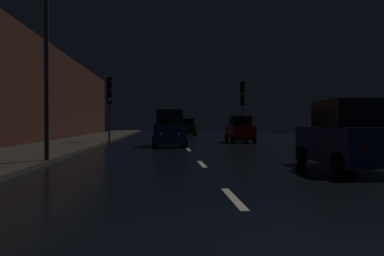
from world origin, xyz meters
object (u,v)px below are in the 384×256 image
Objects in this scene: traffic_light_far_right at (242,98)px; streetlamp_overhead at (60,31)px; traffic_light_far_left at (109,95)px; car_parked_right_far at (240,130)px; car_distant_taillights at (188,128)px; car_parked_right_near at (346,137)px; car_approaching_headlights at (170,130)px.

streetlamp_overhead is at bearing -22.13° from traffic_light_far_right.
traffic_light_far_left is 9.84m from car_parked_right_far.
car_distant_taillights is (6.56, 17.36, -2.48)m from traffic_light_far_left.
car_parked_right_near is at bearing 4.12° from traffic_light_far_right.
traffic_light_far_left reaches higher than car_distant_taillights.
car_approaching_headlights is at bearing 22.69° from car_parked_right_near.
traffic_light_far_right is 10.18m from car_approaching_headlights.
car_approaching_headlights is 7.03m from car_parked_right_far.
traffic_light_far_left is at bearing -130.91° from car_approaching_headlights.
car_approaching_headlights is at bearing 35.23° from traffic_light_far_left.
car_parked_right_far is (-0.80, -3.15, -2.60)m from traffic_light_far_right.
traffic_light_far_right is 21.02m from streetlamp_overhead.
traffic_light_far_left is at bearing 91.07° from streetlamp_overhead.
car_parked_right_far is at bearing 82.13° from traffic_light_far_left.
traffic_light_far_right is 13.98m from car_distant_taillights.
car_distant_taillights is (-2.92, 16.37, -0.01)m from car_parked_right_far.
traffic_light_far_right reaches higher than car_approaching_headlights.
traffic_light_far_right is 1.08× the size of car_approaching_headlights.
car_parked_right_near reaches higher than car_parked_right_far.
car_distant_taillights is at bearing 145.46° from traffic_light_far_left.
car_approaching_headlights is 21.11m from car_distant_taillights.
streetlamp_overhead reaches higher than traffic_light_far_right.
car_parked_right_near is 17.30m from car_parked_right_far.
traffic_light_far_left is at bearing 30.16° from car_parked_right_near.
car_parked_right_near is (9.21, -2.00, -3.61)m from streetlamp_overhead.
traffic_light_far_left is 1.05× the size of car_approaching_headlights.
traffic_light_far_right is at bearing -2.23° from car_parked_right_near.
car_approaching_headlights reaches higher than car_parked_right_near.
streetlamp_overhead is 1.55× the size of car_approaching_headlights.
streetlamp_overhead is (0.27, -14.30, 1.24)m from traffic_light_far_left.
traffic_light_far_left is at bearing 159.31° from car_distant_taillights.
car_approaching_headlights is (3.90, 10.69, -3.57)m from streetlamp_overhead.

